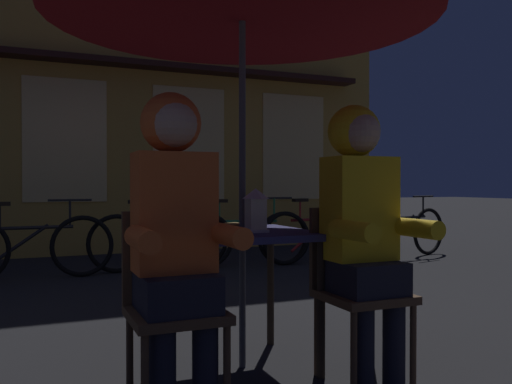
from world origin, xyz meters
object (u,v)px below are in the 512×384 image
Objects in this scene: chair_left at (172,298)px; bicycle_second at (30,247)px; bicycle_furthest at (405,232)px; book at (230,226)px; bicycle_third at (162,241)px; bicycle_fourth at (243,238)px; chair_right at (356,282)px; cafe_table at (242,250)px; lantern at (256,209)px; person_left_hooded at (175,218)px; bicycle_fifth at (318,235)px; person_right_hooded at (362,213)px.

chair_left reaches higher than bicycle_second.
book is (-3.60, -2.92, 0.41)m from bicycle_furthest.
chair_left is 0.52× the size of bicycle_third.
bicycle_fourth is 1.00× the size of bicycle_furthest.
chair_right reaches higher than bicycle_furthest.
cafe_table is 0.25m from lantern.
bicycle_second is (-1.06, 3.28, -0.29)m from cafe_table.
chair_right is 0.62× the size of person_left_hooded.
cafe_table is 0.44× the size of bicycle_third.
cafe_table is 4.03m from bicycle_fifth.
person_left_hooded reaches higher than book.
person_left_hooded is at bearing 180.00° from person_right_hooded.
person_right_hooded is at bearing -102.50° from bicycle_fourth.
bicycle_second is 1.02× the size of bicycle_furthest.
lantern reaches higher than chair_left.
chair_left is 0.53× the size of bicycle_furthest.
bicycle_fifth is 1.02× the size of bicycle_furthest.
chair_right is at bearing -102.69° from bicycle_fourth.
person_left_hooded is at bearing -147.86° from lantern.
bicycle_fifth is at bearing -2.20° from bicycle_third.
cafe_table is at bearing 142.45° from chair_right.
bicycle_second is (-1.09, 3.39, -0.51)m from lantern.
chair_right is at bearing -67.17° from bicycle_second.
person_right_hooded reaches higher than bicycle_furthest.
person_right_hooded reaches higher than book.
bicycle_furthest reaches higher than book.
lantern is 0.27× the size of chair_right.
lantern is (0.04, -0.10, 0.22)m from cafe_table.
bicycle_second is at bearing 179.79° from bicycle_fifth.
person_right_hooded is 0.80m from book.
cafe_table is 0.62m from chair_left.
bicycle_fifth is (2.00, -0.08, 0.00)m from bicycle_third.
person_left_hooded and person_right_hooded have the same top height.
chair_left reaches higher than book.
bicycle_furthest is (4.66, -0.15, 0.00)m from bicycle_second.
person_right_hooded is (0.44, -0.32, -0.01)m from lantern.
bicycle_third is at bearing 176.21° from bicycle_furthest.
cafe_table is 0.45× the size of bicycle_furthest.
chair_left is 3.81m from bicycle_third.
bicycle_third is 3.18m from book.
person_left_hooded is 4.68m from bicycle_fifth.
bicycle_second is 1.01× the size of bicycle_fifth.
bicycle_fourth is at bearing 64.02° from chair_left.
lantern reaches higher than book.
chair_right is at bearing -131.74° from bicycle_furthest.
bicycle_furthest is at bearing -3.98° from bicycle_fourth.
cafe_table is at bearing -113.25° from book.
cafe_table is at bearing 37.55° from chair_left.
chair_left is 0.80m from book.
chair_left is at bearing -142.45° from cafe_table.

